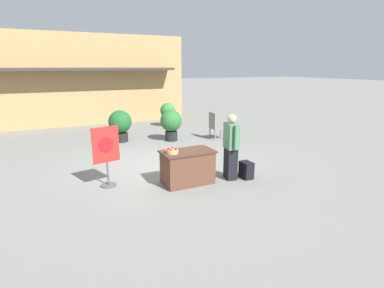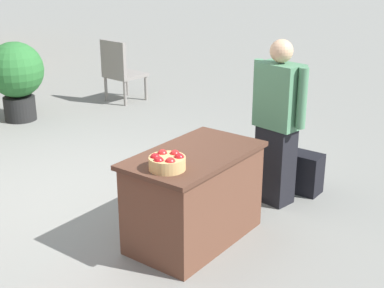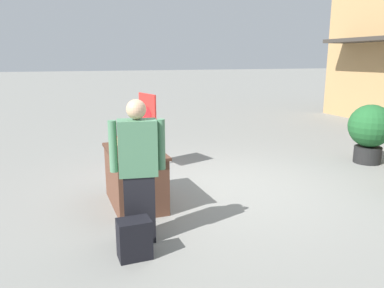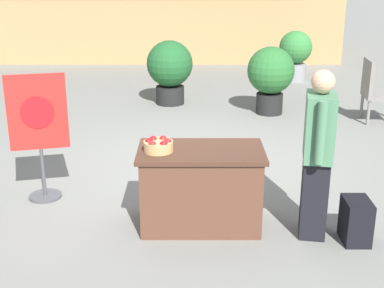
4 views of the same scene
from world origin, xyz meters
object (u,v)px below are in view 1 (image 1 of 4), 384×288
Objects in this scene: apple_basket at (172,151)px; poster_board at (106,154)px; potted_plant_near_left at (168,113)px; backpack at (246,170)px; person_visitor at (231,147)px; potted_plant_far_left at (120,124)px; potted_plant_far_right at (171,123)px; patio_chair at (216,125)px; display_table at (188,167)px.

poster_board is at bearing 152.62° from apple_basket.
poster_board is 1.29× the size of potted_plant_near_left.
backpack is 0.38× the size of potted_plant_near_left.
poster_board is (-2.81, 0.83, -0.04)m from person_visitor.
potted_plant_far_left reaches higher than potted_plant_far_right.
potted_plant_far_right is (1.66, 4.18, -0.18)m from apple_basket.
apple_basket is 0.17× the size of person_visitor.
apple_basket is at bearing -127.45° from patio_chair.
potted_plant_far_right is (1.25, 4.14, 0.28)m from display_table.
potted_plant_far_right is at bearing 92.55° from backpack.
backpack is at bearing 59.84° from poster_board.
backpack is at bearing -13.08° from display_table.
potted_plant_near_left is at bearing 71.10° from potted_plant_far_right.
potted_plant_far_left is (1.24, 4.16, -0.11)m from poster_board.
apple_basket is 1.50m from poster_board.
person_visitor is at bearing 60.44° from poster_board.
person_visitor is 5.23m from potted_plant_far_left.
person_visitor reaches higher than backpack.
person_visitor is at bearing -98.84° from potted_plant_near_left.
display_table is 4.34× the size of apple_basket.
poster_board reaches higher than apple_basket.
backpack is (1.45, -0.34, -0.19)m from display_table.
potted_plant_near_left is at bearing 69.40° from apple_basket.
person_visitor is 3.84× the size of backpack.
backpack is 7.18m from potted_plant_near_left.
potted_plant_far_right is (1.75, -0.66, 0.01)m from potted_plant_far_left.
apple_basket is 0.24× the size of potted_plant_far_left.
potted_plant_far_right is 2.81m from potted_plant_near_left.
apple_basket is 7.31m from potted_plant_near_left.
potted_plant_far_left is (-3.38, 1.14, 0.12)m from patio_chair.
poster_board is 1.21× the size of potted_plant_far_left.
display_table is 4.33m from potted_plant_far_right.
person_visitor is 1.58× the size of patio_chair.
backpack is 4.50m from potted_plant_far_right.
potted_plant_far_left is 3.32m from potted_plant_near_left.
potted_plant_near_left is (3.90, 6.15, -0.16)m from poster_board.
poster_board reaches higher than potted_plant_far_left.
potted_plant_far_left reaches higher than display_table.
poster_board is (-3.19, 0.98, 0.57)m from backpack.
patio_chair is (4.63, 3.01, -0.23)m from poster_board.
poster_board is 4.60m from potted_plant_far_right.
display_table is 1.20× the size of patio_chair.
display_table is 4.66m from patio_chair.
person_visitor is 1.40× the size of potted_plant_far_right.
potted_plant_near_left reaches higher than patio_chair.
apple_basket is at bearing -173.64° from display_table.
potted_plant_far_left is 1.87m from potted_plant_far_right.
display_table is 7.14m from potted_plant_near_left.
potted_plant_far_right is at bearing -20.78° from potted_plant_far_left.
poster_board is 5.53m from patio_chair.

